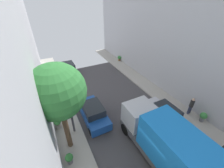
# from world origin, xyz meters

# --- Properties ---
(ground) EXTENTS (32.00, 32.00, 0.00)m
(ground) POSITION_xyz_m (0.00, 0.00, 0.00)
(ground) COLOR #423F42
(sidewalk_right) EXTENTS (2.00, 44.00, 0.15)m
(sidewalk_right) POSITION_xyz_m (5.00, 0.00, 0.07)
(sidewalk_right) COLOR #A8A399
(sidewalk_right) RESTS_ON ground
(parked_car_left_3) EXTENTS (1.78, 4.20, 1.57)m
(parked_car_left_3) POSITION_xyz_m (-2.70, 5.31, 0.72)
(parked_car_left_3) COLOR #194799
(parked_car_left_3) RESTS_ON ground
(parked_car_left_4) EXTENTS (1.78, 4.20, 1.57)m
(parked_car_left_4) POSITION_xyz_m (-2.70, 15.00, 0.72)
(parked_car_left_4) COLOR white
(parked_car_left_4) RESTS_ON ground
(parked_car_right_2) EXTENTS (1.78, 4.20, 1.57)m
(parked_car_right_2) POSITION_xyz_m (2.70, 2.27, 0.72)
(parked_car_right_2) COLOR silver
(parked_car_right_2) RESTS_ON ground
(delivery_truck) EXTENTS (2.26, 6.60, 3.38)m
(delivery_truck) POSITION_xyz_m (0.00, -0.16, 1.79)
(delivery_truck) COLOR #4C4C51
(delivery_truck) RESTS_ON ground
(pedestrian) EXTENTS (0.40, 0.36, 1.72)m
(pedestrian) POSITION_xyz_m (5.36, 1.78, 1.07)
(pedestrian) COLOR #2D334C
(pedestrian) RESTS_ON sidewalk_right
(street_tree_0) EXTENTS (3.31, 3.31, 6.46)m
(street_tree_0) POSITION_xyz_m (-5.19, 3.49, 4.92)
(street_tree_0) COLOR brown
(street_tree_0) RESTS_ON sidewalk_left
(potted_plant_1) EXTENTS (0.60, 0.60, 0.83)m
(potted_plant_1) POSITION_xyz_m (5.74, 15.50, 0.62)
(potted_plant_1) COLOR brown
(potted_plant_1) RESTS_ON sidewalk_right
(potted_plant_2) EXTENTS (0.51, 0.51, 0.81)m
(potted_plant_2) POSITION_xyz_m (-5.50, 2.20, 0.61)
(potted_plant_2) COLOR slate
(potted_plant_2) RESTS_ON sidewalk_left
(potted_plant_3) EXTENTS (0.57, 0.57, 0.89)m
(potted_plant_3) POSITION_xyz_m (5.56, 0.62, 0.67)
(potted_plant_3) COLOR slate
(potted_plant_3) RESTS_ON sidewalk_right
(potted_plant_4) EXTENTS (0.56, 0.56, 0.92)m
(potted_plant_4) POSITION_xyz_m (-5.68, 5.58, 0.63)
(potted_plant_4) COLOR #B2A899
(potted_plant_4) RESTS_ON sidewalk_left
(lamp_post) EXTENTS (0.44, 0.44, 5.88)m
(lamp_post) POSITION_xyz_m (-4.60, 4.61, 3.98)
(lamp_post) COLOR #333338
(lamp_post) RESTS_ON sidewalk_left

